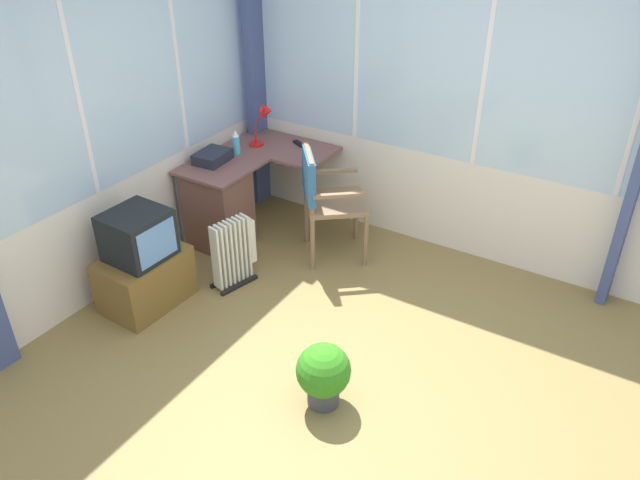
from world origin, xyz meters
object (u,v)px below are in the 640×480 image
(desk, at_px, (223,202))
(space_heater, at_px, (234,252))
(wooden_armchair, at_px, (321,190))
(spray_bottle, at_px, (236,142))
(potted_plant, at_px, (323,373))
(tv_remote, at_px, (299,144))
(desk_lamp, at_px, (265,119))
(tv_on_stand, at_px, (143,265))
(paper_tray, at_px, (212,157))

(desk, distance_m, space_heater, 0.66)
(wooden_armchair, height_order, space_heater, wooden_armchair)
(spray_bottle, distance_m, potted_plant, 2.41)
(tv_remote, height_order, potted_plant, tv_remote)
(desk_lamp, bearing_deg, desk, 177.20)
(space_heater, xyz_separation_m, potted_plant, (-0.75, -1.27, -0.05))
(tv_on_stand, bearing_deg, potted_plant, -96.20)
(wooden_armchair, xyz_separation_m, tv_on_stand, (-1.28, 0.77, -0.27))
(paper_tray, relative_size, tv_on_stand, 0.39)
(tv_remote, height_order, space_heater, tv_remote)
(spray_bottle, bearing_deg, tv_on_stand, -175.12)
(desk_lamp, relative_size, tv_remote, 2.42)
(spray_bottle, height_order, wooden_armchair, wooden_armchair)
(paper_tray, height_order, tv_on_stand, paper_tray)
(potted_plant, bearing_deg, spray_bottle, 50.21)
(desk, distance_m, tv_on_stand, 1.02)
(desk_lamp, distance_m, tv_on_stand, 1.74)
(tv_remote, distance_m, space_heater, 1.29)
(space_heater, height_order, potted_plant, space_heater)
(desk_lamp, xyz_separation_m, paper_tray, (-0.56, 0.15, -0.19))
(tv_remote, bearing_deg, spray_bottle, 168.33)
(tv_remote, height_order, paper_tray, paper_tray)
(spray_bottle, bearing_deg, wooden_armchair, -92.29)
(desk_lamp, height_order, spray_bottle, desk_lamp)
(desk_lamp, relative_size, tv_on_stand, 0.47)
(desk, xyz_separation_m, spray_bottle, (0.30, 0.05, 0.43))
(desk_lamp, xyz_separation_m, spray_bottle, (-0.32, 0.08, -0.13))
(desk_lamp, bearing_deg, spray_bottle, 165.46)
(desk, distance_m, spray_bottle, 0.53)
(paper_tray, relative_size, wooden_armchair, 0.31)
(paper_tray, height_order, wooden_armchair, wooden_armchair)
(desk_lamp, bearing_deg, wooden_armchair, -113.93)
(paper_tray, xyz_separation_m, potted_plant, (-1.25, -1.86, -0.53))
(spray_bottle, xyz_separation_m, potted_plant, (-1.49, -1.79, -0.59))
(wooden_armchair, bearing_deg, desk, 107.61)
(desk, xyz_separation_m, space_heater, (-0.45, -0.47, -0.11))
(tv_remote, bearing_deg, paper_tray, 175.06)
(spray_bottle, bearing_deg, desk_lamp, -14.54)
(wooden_armchair, distance_m, space_heater, 0.86)
(desk_lamp, xyz_separation_m, wooden_armchair, (-0.35, -0.80, -0.34))
(tv_on_stand, bearing_deg, tv_remote, -7.79)
(spray_bottle, height_order, paper_tray, spray_bottle)
(desk, relative_size, desk_lamp, 3.34)
(tv_remote, distance_m, tv_on_stand, 1.82)
(desk_lamp, height_order, tv_on_stand, desk_lamp)
(paper_tray, distance_m, potted_plant, 2.30)
(desk_lamp, distance_m, spray_bottle, 0.35)
(wooden_armchair, bearing_deg, tv_remote, 47.40)
(wooden_armchair, bearing_deg, desk_lamp, 66.07)
(spray_bottle, bearing_deg, desk, -169.99)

